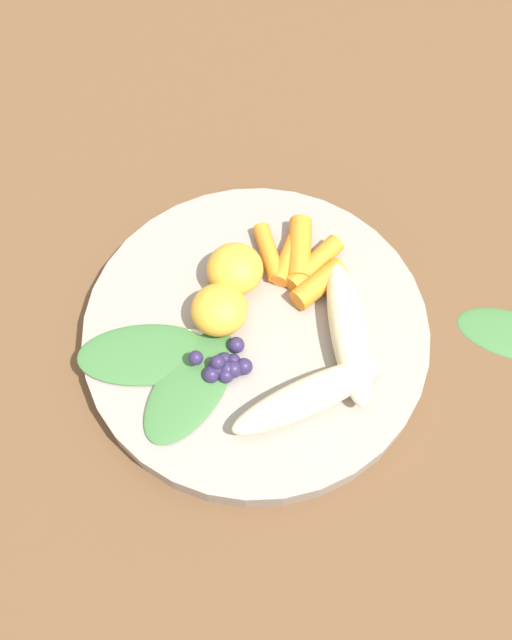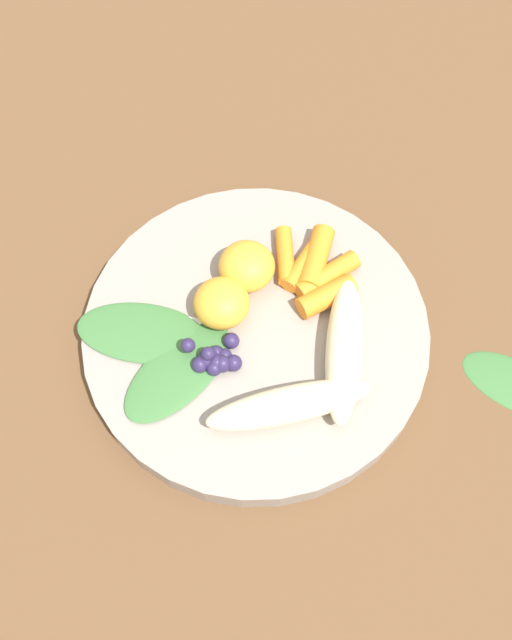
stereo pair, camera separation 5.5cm
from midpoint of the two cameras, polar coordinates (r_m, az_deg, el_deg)
ground_plane at (r=0.58m, az=2.70°, el=-1.82°), size 2.40×2.40×0.00m
bowl at (r=0.57m, az=2.75°, el=-1.30°), size 0.28×0.28×0.02m
banana_peeled_left at (r=0.54m, az=10.30°, el=-2.68°), size 0.11×0.11×0.03m
banana_peeled_right at (r=0.51m, az=5.82°, el=-7.40°), size 0.13×0.08×0.03m
orange_segment_near at (r=0.54m, az=-0.05°, el=1.16°), size 0.05×0.05×0.03m
orange_segment_far at (r=0.56m, az=1.99°, el=4.28°), size 0.05×0.05×0.04m
carrot_front at (r=0.56m, az=8.71°, el=1.72°), size 0.05×0.03×0.02m
carrot_mid_left at (r=0.57m, az=8.71°, el=3.44°), size 0.06×0.02×0.02m
carrot_mid_right at (r=0.58m, az=7.76°, el=4.90°), size 0.06×0.05×0.02m
carrot_rear at (r=0.58m, az=6.99°, el=4.81°), size 0.06×0.03×0.02m
carrot_small at (r=0.58m, az=5.15°, el=5.14°), size 0.04×0.05×0.01m
blueberry_pile at (r=0.53m, az=-0.57°, el=-3.52°), size 0.05×0.04×0.02m
coconut_shred_patch at (r=0.55m, az=-3.06°, el=-1.96°), size 0.04×0.04×0.00m
kale_leaf_left at (r=0.55m, az=-6.79°, el=-1.32°), size 0.11×0.12×0.00m
kale_leaf_right at (r=0.54m, az=-3.65°, el=-4.58°), size 0.11×0.07×0.00m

